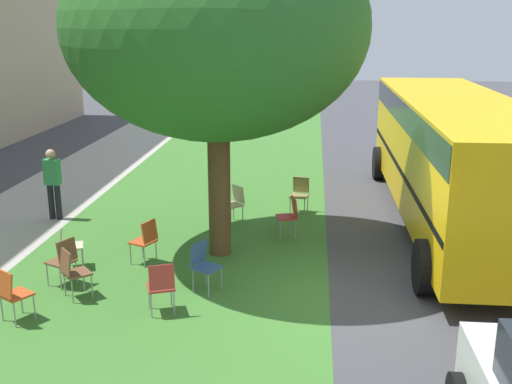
# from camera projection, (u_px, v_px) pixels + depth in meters

# --- Properties ---
(ground) EXTENTS (80.00, 80.00, 0.00)m
(ground) POSITION_uv_depth(u_px,v_px,m) (341.00, 297.00, 10.44)
(ground) COLOR #424247
(grass_verge) EXTENTS (48.00, 6.00, 0.01)m
(grass_verge) POSITION_uv_depth(u_px,v_px,m) (157.00, 290.00, 10.72)
(grass_verge) COLOR #3D752D
(grass_verge) RESTS_ON ground
(street_tree) EXTENTS (5.63, 5.63, 6.51)m
(street_tree) POSITION_uv_depth(u_px,v_px,m) (217.00, 28.00, 11.24)
(street_tree) COLOR brown
(street_tree) RESTS_ON ground
(chair_0) EXTENTS (0.56, 0.57, 0.88)m
(chair_0) POSITION_uv_depth(u_px,v_px,m) (204.00, 263.00, 10.57)
(chair_0) COLOR #335184
(chair_0) RESTS_ON ground
(chair_1) EXTENTS (0.59, 0.59, 0.88)m
(chair_1) POSITION_uv_depth(u_px,v_px,m) (73.00, 270.00, 10.27)
(chair_1) COLOR brown
(chair_1) RESTS_ON ground
(chair_2) EXTENTS (0.58, 0.57, 0.88)m
(chair_2) POSITION_uv_depth(u_px,v_px,m) (12.00, 291.00, 9.44)
(chair_2) COLOR #C64C1E
(chair_2) RESTS_ON ground
(chair_3) EXTENTS (0.54, 0.54, 0.88)m
(chair_3) POSITION_uv_depth(u_px,v_px,m) (68.00, 243.00, 11.53)
(chair_3) COLOR beige
(chair_3) RESTS_ON ground
(chair_4) EXTENTS (0.55, 0.55, 0.88)m
(chair_4) POSITION_uv_depth(u_px,v_px,m) (146.00, 238.00, 11.74)
(chair_4) COLOR #C64C1E
(chair_4) RESTS_ON ground
(chair_5) EXTENTS (0.51, 0.51, 0.88)m
(chair_5) POSITION_uv_depth(u_px,v_px,m) (290.00, 213.00, 13.27)
(chair_5) COLOR #B7332D
(chair_5) RESTS_ON ground
(chair_6) EXTENTS (0.50, 0.50, 0.88)m
(chair_6) POSITION_uv_depth(u_px,v_px,m) (300.00, 192.00, 14.94)
(chair_6) COLOR olive
(chair_6) RESTS_ON ground
(chair_7) EXTENTS (0.59, 0.59, 0.88)m
(chair_7) POSITION_uv_depth(u_px,v_px,m) (235.00, 201.00, 14.17)
(chair_7) COLOR beige
(chair_7) RESTS_ON ground
(chair_8) EXTENTS (0.55, 0.56, 0.88)m
(chair_8) POSITION_uv_depth(u_px,v_px,m) (63.00, 258.00, 10.77)
(chair_8) COLOR brown
(chair_8) RESTS_ON ground
(chair_9) EXTENTS (0.54, 0.53, 0.88)m
(chair_9) POSITION_uv_depth(u_px,v_px,m) (161.00, 284.00, 9.71)
(chair_9) COLOR #B7332D
(chair_9) RESTS_ON ground
(school_bus) EXTENTS (10.40, 2.80, 2.88)m
(school_bus) POSITION_uv_depth(u_px,v_px,m) (455.00, 148.00, 13.87)
(school_bus) COLOR yellow
(school_bus) RESTS_ON ground
(pedestrian_0) EXTENTS (0.23, 0.38, 1.69)m
(pedestrian_0) POSITION_uv_depth(u_px,v_px,m) (53.00, 181.00, 14.32)
(pedestrian_0) COLOR black
(pedestrian_0) RESTS_ON ground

